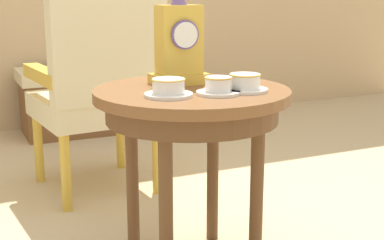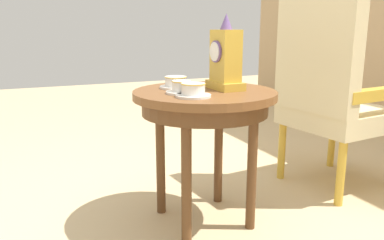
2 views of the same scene
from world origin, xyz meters
name	(u,v)px [view 1 (image 1 of 2)]	position (x,y,z in m)	size (l,w,h in m)	color
side_table	(192,113)	(-0.05, -0.05, 0.55)	(0.65, 0.65, 0.63)	brown
teacup_left	(169,88)	(-0.17, -0.14, 0.65)	(0.15, 0.15, 0.06)	white
teacup_right	(218,87)	(-0.02, -0.17, 0.65)	(0.14, 0.14, 0.06)	white
teacup_center	(245,83)	(0.08, -0.16, 0.66)	(0.15, 0.15, 0.06)	white
mantel_clock	(179,44)	(-0.06, 0.06, 0.76)	(0.19, 0.11, 0.34)	gold
armchair	(100,70)	(-0.14, 0.76, 0.59)	(0.59, 0.58, 1.14)	beige
window_bench	(105,98)	(0.20, 1.95, 0.22)	(1.12, 0.40, 0.44)	beige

